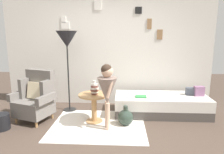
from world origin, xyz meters
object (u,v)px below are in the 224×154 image
at_px(vase_striped, 95,89).
at_px(demijohn_near, 125,117).
at_px(daybed, 161,105).
at_px(person_child, 107,88).
at_px(magazine_basket, 1,122).
at_px(floor_lamp, 67,42).
at_px(armchair, 36,98).
at_px(book_on_daybed, 141,96).
at_px(side_table, 94,102).

xyz_separation_m(vase_striped, demijohn_near, (0.58, -0.11, -0.51)).
height_order(daybed, vase_striped, vase_striped).
xyz_separation_m(person_child, magazine_basket, (-1.86, -0.11, -0.60)).
distance_m(floor_lamp, magazine_basket, 1.93).
height_order(vase_striped, person_child, person_child).
height_order(armchair, vase_striped, armchair).
xyz_separation_m(demijohn_near, magazine_basket, (-2.18, -0.29, -0.01)).
distance_m(armchair, floor_lamp, 1.29).
relative_size(armchair, book_on_daybed, 4.41).
height_order(floor_lamp, demijohn_near, floor_lamp).
bearing_deg(side_table, vase_striped, -43.02).
height_order(armchair, side_table, armchair).
relative_size(person_child, magazine_basket, 4.14).
bearing_deg(book_on_daybed, person_child, -134.79).
relative_size(armchair, magazine_basket, 3.46).
height_order(armchair, magazine_basket, armchair).
relative_size(floor_lamp, magazine_basket, 6.13).
distance_m(daybed, magazine_basket, 3.05).
bearing_deg(vase_striped, side_table, 136.98).
relative_size(book_on_daybed, magazine_basket, 0.79).
xyz_separation_m(book_on_daybed, demijohn_near, (-0.31, -0.45, -0.27)).
bearing_deg(magazine_basket, daybed, 16.78).
height_order(person_child, demijohn_near, person_child).
bearing_deg(side_table, person_child, -48.08).
xyz_separation_m(floor_lamp, book_on_daybed, (1.54, -0.24, -1.08)).
bearing_deg(daybed, side_table, -160.76).
bearing_deg(side_table, daybed, 19.24).
relative_size(floor_lamp, demijohn_near, 4.61).
relative_size(daybed, vase_striped, 7.15).
distance_m(vase_striped, floor_lamp, 1.21).
relative_size(armchair, demijohn_near, 2.60).
distance_m(vase_striped, book_on_daybed, 0.99).
xyz_separation_m(person_child, demijohn_near, (0.32, 0.19, -0.60)).
height_order(vase_striped, floor_lamp, floor_lamp).
bearing_deg(side_table, demijohn_near, -11.48).
distance_m(floor_lamp, demijohn_near, 1.95).
distance_m(book_on_daybed, magazine_basket, 2.61).
distance_m(side_table, magazine_basket, 1.65).
height_order(person_child, book_on_daybed, person_child).
height_order(daybed, magazine_basket, daybed).
relative_size(side_table, vase_striped, 2.16).
distance_m(vase_striped, person_child, 0.40).
bearing_deg(magazine_basket, floor_lamp, 45.98).
distance_m(daybed, floor_lamp, 2.36).
xyz_separation_m(daybed, side_table, (-1.34, -0.47, 0.19)).
bearing_deg(magazine_basket, person_child, 3.29).
bearing_deg(armchair, demijohn_near, -5.56).
distance_m(daybed, person_child, 1.43).
distance_m(side_table, person_child, 0.54).
height_order(armchair, person_child, person_child).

